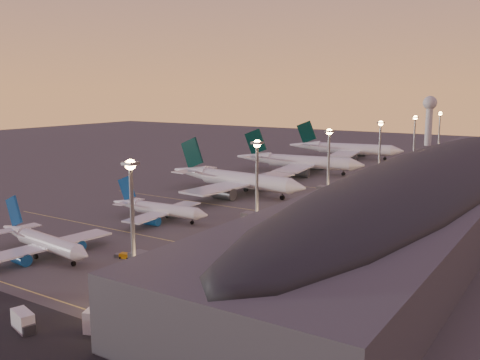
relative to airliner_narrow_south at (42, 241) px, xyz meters
name	(u,v)px	position (x,y,z in m)	size (l,w,h in m)	color
ground	(143,228)	(2.75, 29.56, -3.20)	(700.00, 700.00, 0.00)	#413F3C
airliner_narrow_south	(42,241)	(0.00, 0.00, 0.00)	(34.65, 31.13, 12.37)	silver
airliner_narrow_north	(159,209)	(-0.40, 39.53, -0.12)	(33.37, 29.88, 11.92)	silver
airliner_wide_near	(235,179)	(-4.38, 84.99, 1.72)	(59.72, 54.58, 19.10)	silver
airliner_wide_mid	(298,162)	(-6.58, 139.58, 1.74)	(59.96, 55.11, 19.19)	silver
airliner_wide_far	(345,149)	(-8.36, 198.20, 1.91)	(61.93, 57.06, 19.85)	silver
terminal_building	(445,180)	(64.59, 102.02, 5.58)	(56.35, 255.00, 17.46)	#47474C
light_masts	(360,149)	(38.75, 94.56, 14.36)	(2.20, 217.20, 25.90)	slate
radar_tower	(429,112)	(12.75, 289.56, 18.68)	(9.00, 9.00, 32.50)	silver
lane_markings	(227,202)	(2.75, 69.56, -3.19)	(90.00, 180.36, 0.00)	#D8C659
baggage_tug_a	(141,274)	(28.50, 1.68, -2.73)	(3.66, 2.27, 1.02)	orange
baggage_tug_b	(123,256)	(16.85, 8.42, -2.68)	(4.02, 2.40, 1.12)	orange
baggage_tug_c	(225,234)	(25.59, 35.76, -2.70)	(3.89, 2.16, 1.10)	orange
catering_truck_a	(24,322)	(30.06, -26.08, -1.78)	(5.73, 3.43, 3.02)	silver
catering_truck_b	(105,323)	(41.49, -19.77, -1.55)	(6.72, 4.68, 3.53)	silver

